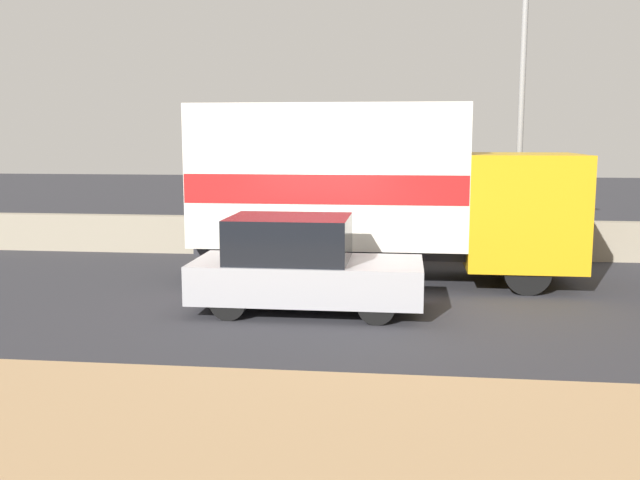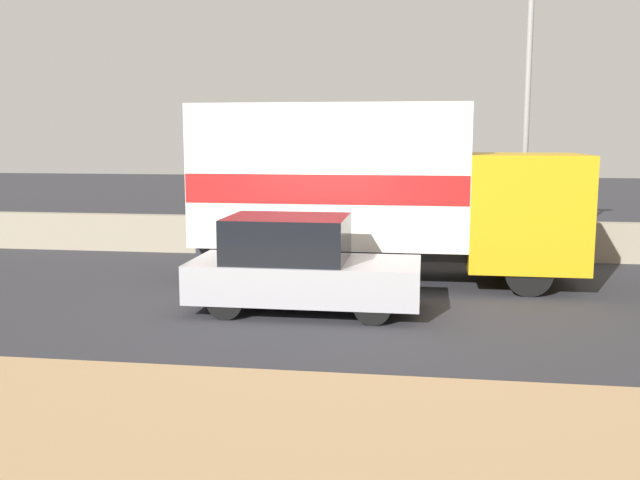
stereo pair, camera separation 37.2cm
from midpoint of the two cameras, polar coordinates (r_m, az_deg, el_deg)
ground_plane at (r=12.33m, az=-0.01°, el=-5.55°), size 80.00×80.00×0.00m
dirt_shoulder_foreground at (r=6.75m, az=-7.86°, el=-17.65°), size 60.00×5.38×0.04m
stone_wall_backdrop at (r=17.63m, az=2.61°, el=0.24°), size 60.00×0.35×0.94m
street_lamp at (r=17.21m, az=16.98°, el=13.51°), size 0.56×0.28×8.09m
box_truck at (r=14.57m, az=4.82°, el=4.26°), size 7.67×2.44×3.58m
car_hatchback at (r=12.08m, az=-0.78°, el=-2.09°), size 3.86×1.72×1.62m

